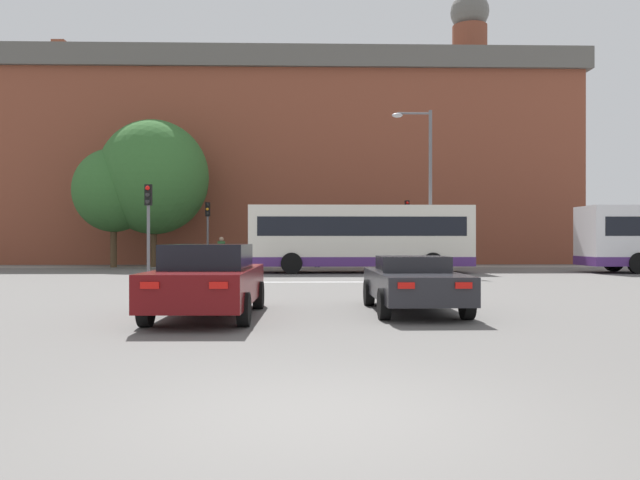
{
  "coord_description": "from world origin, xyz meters",
  "views": [
    {
      "loc": [
        -0.12,
        -5.74,
        1.63
      ],
      "look_at": [
        0.53,
        20.23,
        1.59
      ],
      "focal_mm": 35.0,
      "sensor_mm": 36.0,
      "label": 1
    }
  ],
  "objects_px": {
    "car_roadster_right": "(413,283)",
    "street_lamp_junction": "(424,175)",
    "traffic_light_far_left": "(208,223)",
    "pedestrian_walking_west": "(317,249)",
    "car_saloon_left": "(209,280)",
    "traffic_light_near_left": "(148,216)",
    "pedestrian_walking_east": "(321,250)",
    "pedestrian_waiting": "(221,249)",
    "bus_crossing_lead": "(360,237)",
    "traffic_light_far_right": "(407,222)"
  },
  "relations": [
    {
      "from": "car_roadster_right",
      "to": "street_lamp_junction",
      "type": "distance_m",
      "value": 16.42
    },
    {
      "from": "traffic_light_far_left",
      "to": "pedestrian_walking_west",
      "type": "height_order",
      "value": "traffic_light_far_left"
    },
    {
      "from": "street_lamp_junction",
      "to": "pedestrian_walking_west",
      "type": "relative_size",
      "value": 4.34
    },
    {
      "from": "car_saloon_left",
      "to": "street_lamp_junction",
      "type": "xyz_separation_m",
      "value": [
        7.69,
        16.38,
        3.89
      ]
    },
    {
      "from": "car_roadster_right",
      "to": "car_saloon_left",
      "type": "bearing_deg",
      "value": -170.4
    },
    {
      "from": "traffic_light_near_left",
      "to": "pedestrian_walking_east",
      "type": "xyz_separation_m",
      "value": [
        6.89,
        12.88,
        -1.54
      ]
    },
    {
      "from": "pedestrian_waiting",
      "to": "traffic_light_near_left",
      "type": "bearing_deg",
      "value": -90.3
    },
    {
      "from": "car_saloon_left",
      "to": "street_lamp_junction",
      "type": "relative_size",
      "value": 0.63
    },
    {
      "from": "car_saloon_left",
      "to": "pedestrian_walking_west",
      "type": "xyz_separation_m",
      "value": [
        2.72,
        22.64,
        0.28
      ]
    },
    {
      "from": "car_saloon_left",
      "to": "bus_crossing_lead",
      "type": "height_order",
      "value": "bus_crossing_lead"
    },
    {
      "from": "street_lamp_junction",
      "to": "pedestrian_waiting",
      "type": "xyz_separation_m",
      "value": [
        -10.46,
        6.46,
        -3.63
      ]
    },
    {
      "from": "traffic_light_far_left",
      "to": "pedestrian_walking_west",
      "type": "xyz_separation_m",
      "value": [
        6.28,
        -0.19,
        -1.48
      ]
    },
    {
      "from": "car_saloon_left",
      "to": "street_lamp_junction",
      "type": "bearing_deg",
      "value": 65.89
    },
    {
      "from": "traffic_light_far_left",
      "to": "pedestrian_waiting",
      "type": "height_order",
      "value": "traffic_light_far_left"
    },
    {
      "from": "pedestrian_walking_west",
      "to": "traffic_light_far_right",
      "type": "bearing_deg",
      "value": 179.18
    },
    {
      "from": "car_saloon_left",
      "to": "traffic_light_far_left",
      "type": "xyz_separation_m",
      "value": [
        -3.56,
        22.83,
        1.76
      ]
    },
    {
      "from": "street_lamp_junction",
      "to": "pedestrian_waiting",
      "type": "height_order",
      "value": "street_lamp_junction"
    },
    {
      "from": "car_roadster_right",
      "to": "traffic_light_near_left",
      "type": "bearing_deg",
      "value": 129.44
    },
    {
      "from": "traffic_light_near_left",
      "to": "pedestrian_walking_west",
      "type": "bearing_deg",
      "value": 60.73
    },
    {
      "from": "car_roadster_right",
      "to": "bus_crossing_lead",
      "type": "relative_size",
      "value": 0.42
    },
    {
      "from": "car_roadster_right",
      "to": "pedestrian_waiting",
      "type": "height_order",
      "value": "pedestrian_waiting"
    },
    {
      "from": "car_saloon_left",
      "to": "traffic_light_near_left",
      "type": "distance_m",
      "value": 11.59
    },
    {
      "from": "car_roadster_right",
      "to": "street_lamp_junction",
      "type": "xyz_separation_m",
      "value": [
        3.26,
        15.59,
        4.02
      ]
    },
    {
      "from": "car_roadster_right",
      "to": "traffic_light_near_left",
      "type": "distance_m",
      "value": 13.15
    },
    {
      "from": "traffic_light_near_left",
      "to": "street_lamp_junction",
      "type": "height_order",
      "value": "street_lamp_junction"
    },
    {
      "from": "car_saloon_left",
      "to": "traffic_light_near_left",
      "type": "bearing_deg",
      "value": 111.12
    },
    {
      "from": "pedestrian_walking_east",
      "to": "street_lamp_junction",
      "type": "bearing_deg",
      "value": 129.04
    },
    {
      "from": "pedestrian_waiting",
      "to": "bus_crossing_lead",
      "type": "bearing_deg",
      "value": -32.52
    },
    {
      "from": "traffic_light_far_right",
      "to": "pedestrian_walking_west",
      "type": "relative_size",
      "value": 2.18
    },
    {
      "from": "car_saloon_left",
      "to": "pedestrian_walking_east",
      "type": "xyz_separation_m",
      "value": [
        2.96,
        23.65,
        0.19
      ]
    },
    {
      "from": "traffic_light_far_left",
      "to": "car_saloon_left",
      "type": "bearing_deg",
      "value": -81.14
    },
    {
      "from": "bus_crossing_lead",
      "to": "traffic_light_far_left",
      "type": "relative_size",
      "value": 2.84
    },
    {
      "from": "traffic_light_far_right",
      "to": "traffic_light_near_left",
      "type": "bearing_deg",
      "value": -133.85
    },
    {
      "from": "pedestrian_walking_west",
      "to": "pedestrian_waiting",
      "type": "bearing_deg",
      "value": -8.77
    },
    {
      "from": "car_saloon_left",
      "to": "pedestrian_waiting",
      "type": "bearing_deg",
      "value": 97.96
    },
    {
      "from": "car_saloon_left",
      "to": "pedestrian_walking_east",
      "type": "distance_m",
      "value": 23.83
    },
    {
      "from": "bus_crossing_lead",
      "to": "pedestrian_walking_west",
      "type": "bearing_deg",
      "value": -160.52
    },
    {
      "from": "car_saloon_left",
      "to": "bus_crossing_lead",
      "type": "relative_size",
      "value": 0.46
    },
    {
      "from": "traffic_light_far_right",
      "to": "traffic_light_far_left",
      "type": "bearing_deg",
      "value": -178.27
    },
    {
      "from": "car_roadster_right",
      "to": "traffic_light_far_left",
      "type": "distance_m",
      "value": 23.52
    },
    {
      "from": "car_saloon_left",
      "to": "traffic_light_far_right",
      "type": "xyz_separation_m",
      "value": [
        8.0,
        23.18,
        1.85
      ]
    },
    {
      "from": "pedestrian_walking_west",
      "to": "traffic_light_far_left",
      "type": "bearing_deg",
      "value": -8.41
    },
    {
      "from": "pedestrian_waiting",
      "to": "car_roadster_right",
      "type": "bearing_deg",
      "value": -66.71
    },
    {
      "from": "pedestrian_walking_west",
      "to": "car_saloon_left",
      "type": "bearing_deg",
      "value": 76.48
    },
    {
      "from": "car_roadster_right",
      "to": "pedestrian_waiting",
      "type": "relative_size",
      "value": 2.51
    },
    {
      "from": "street_lamp_junction",
      "to": "bus_crossing_lead",
      "type": "bearing_deg",
      "value": 167.05
    },
    {
      "from": "pedestrian_walking_east",
      "to": "traffic_light_far_left",
      "type": "bearing_deg",
      "value": 13.04
    },
    {
      "from": "traffic_light_near_left",
      "to": "street_lamp_junction",
      "type": "xyz_separation_m",
      "value": [
        11.63,
        5.62,
        2.15
      ]
    },
    {
      "from": "traffic_light_far_left",
      "to": "pedestrian_walking_east",
      "type": "height_order",
      "value": "traffic_light_far_left"
    },
    {
      "from": "traffic_light_far_left",
      "to": "pedestrian_walking_east",
      "type": "bearing_deg",
      "value": 7.09
    }
  ]
}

